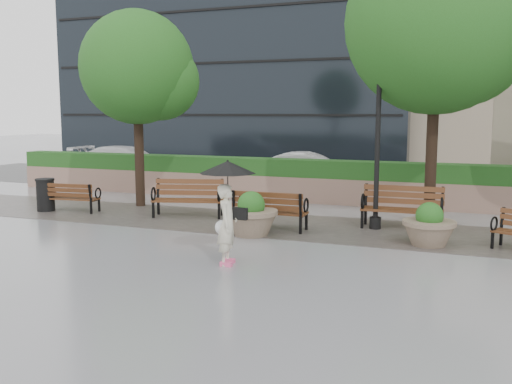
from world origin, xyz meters
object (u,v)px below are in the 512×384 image
(bench_3, at_px, (402,217))
(trash_bin, at_px, (46,196))
(bench_2, at_px, (270,218))
(bench_1, at_px, (188,206))
(pedestrian, at_px, (227,202))
(lamppost, at_px, (377,149))
(car_left, at_px, (128,163))
(car_right, at_px, (309,171))
(planter_left, at_px, (251,218))
(bench_0, at_px, (72,203))
(planter_right, at_px, (429,229))

(bench_3, relative_size, trash_bin, 2.19)
(bench_2, bearing_deg, bench_1, -17.03)
(pedestrian, bearing_deg, bench_1, 24.84)
(bench_1, relative_size, bench_3, 1.02)
(lamppost, xyz_separation_m, pedestrian, (-2.05, -4.29, -0.78))
(car_left, distance_m, car_right, 8.08)
(pedestrian, bearing_deg, trash_bin, 53.36)
(planter_left, bearing_deg, bench_0, 169.84)
(bench_0, height_order, car_right, car_right)
(bench_1, bearing_deg, bench_2, -32.52)
(bench_2, distance_m, bench_3, 3.24)
(bench_3, relative_size, pedestrian, 1.01)
(bench_0, bearing_deg, pedestrian, 144.59)
(bench_0, xyz_separation_m, trash_bin, (-0.78, -0.16, 0.20))
(planter_left, xyz_separation_m, trash_bin, (-6.77, 0.91, 0.04))
(bench_1, distance_m, car_left, 9.66)
(pedestrian, bearing_deg, bench_2, -5.78)
(bench_1, height_order, car_right, car_right)
(bench_3, bearing_deg, planter_right, -66.05)
(car_right, relative_size, pedestrian, 2.10)
(trash_bin, bearing_deg, bench_2, -1.18)
(bench_3, distance_m, car_right, 7.73)
(bench_0, bearing_deg, car_right, -130.43)
(planter_right, xyz_separation_m, pedestrian, (-3.42, -2.92, 0.82))
(lamppost, height_order, pedestrian, lamppost)
(trash_bin, relative_size, car_left, 0.18)
(lamppost, distance_m, car_right, 7.71)
(car_left, relative_size, pedestrian, 2.50)
(car_left, bearing_deg, bench_3, -123.18)
(car_right, bearing_deg, bench_3, -154.21)
(bench_1, distance_m, bench_2, 2.79)
(lamppost, bearing_deg, trash_bin, -174.62)
(bench_1, relative_size, planter_right, 1.79)
(planter_left, bearing_deg, lamppost, 34.83)
(trash_bin, height_order, car_right, car_right)
(planter_left, bearing_deg, car_left, 136.64)
(planter_left, bearing_deg, planter_right, 6.07)
(bench_2, relative_size, planter_right, 1.59)
(bench_2, bearing_deg, bench_3, -157.66)
(bench_0, distance_m, bench_3, 9.21)
(bench_1, height_order, lamppost, lamppost)
(planter_left, xyz_separation_m, lamppost, (2.57, 1.79, 1.56))
(bench_1, relative_size, pedestrian, 1.04)
(bench_3, xyz_separation_m, trash_bin, (-9.95, -1.10, 0.14))
(trash_bin, bearing_deg, car_left, 106.86)
(pedestrian, bearing_deg, planter_right, -61.01)
(planter_left, height_order, trash_bin, planter_left)
(car_left, bearing_deg, bench_1, -141.69)
(bench_0, distance_m, bench_2, 6.18)
(bench_2, relative_size, car_right, 0.44)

